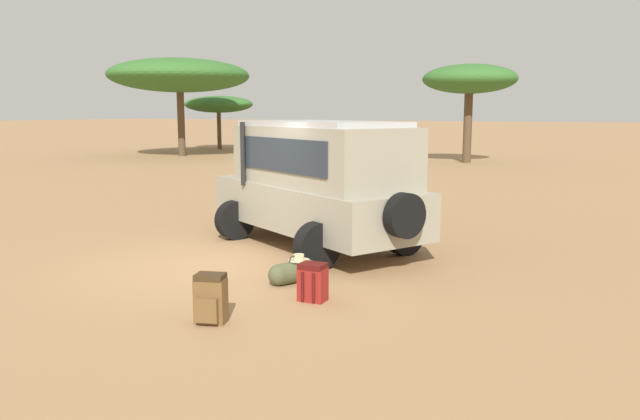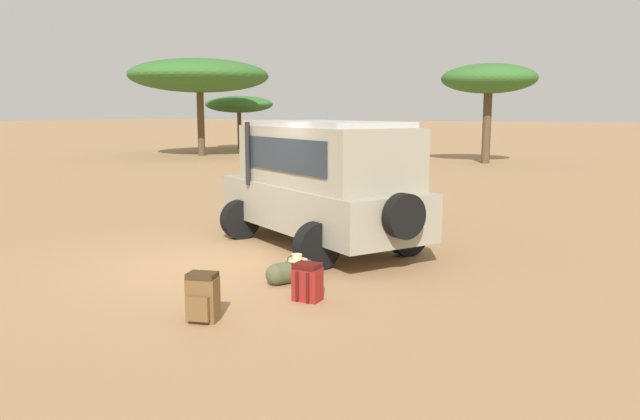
# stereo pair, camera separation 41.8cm
# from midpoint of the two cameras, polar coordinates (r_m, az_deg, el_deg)

# --- Properties ---
(ground_plane) EXTENTS (320.00, 320.00, 0.00)m
(ground_plane) POSITION_cam_midpoint_polar(r_m,az_deg,el_deg) (10.86, -10.90, -5.11)
(ground_plane) COLOR #9E754C
(safari_vehicle) EXTENTS (5.34, 3.95, 2.44)m
(safari_vehicle) POSITION_cam_midpoint_polar(r_m,az_deg,el_deg) (11.95, -1.21, 2.64)
(safari_vehicle) COLOR gray
(safari_vehicle) RESTS_ON ground_plane
(backpack_beside_front_wheel) EXTENTS (0.39, 0.40, 0.53)m
(backpack_beside_front_wheel) POSITION_cam_midpoint_polar(r_m,az_deg,el_deg) (8.76, -2.01, -6.64)
(backpack_beside_front_wheel) COLOR maroon
(backpack_beside_front_wheel) RESTS_ON ground_plane
(backpack_cluster_center) EXTENTS (0.43, 0.42, 0.63)m
(backpack_cluster_center) POSITION_cam_midpoint_polar(r_m,az_deg,el_deg) (7.99, -11.48, -8.02)
(backpack_cluster_center) COLOR brown
(backpack_cluster_center) RESTS_ON ground_plane
(duffel_bag_low_black_case) EXTENTS (0.55, 0.82, 0.43)m
(duffel_bag_low_black_case) POSITION_cam_midpoint_polar(r_m,az_deg,el_deg) (9.68, -3.67, -5.66)
(duffel_bag_low_black_case) COLOR #4C5133
(duffel_bag_low_black_case) RESTS_ON ground_plane
(acacia_tree_far_left) EXTENTS (4.96, 4.35, 3.69)m
(acacia_tree_far_left) POSITION_cam_midpoint_polar(r_m,az_deg,el_deg) (44.66, -9.53, 9.49)
(acacia_tree_far_left) COLOR brown
(acacia_tree_far_left) RESTS_ON ground_plane
(acacia_tree_left_mid) EXTENTS (7.94, 8.50, 5.67)m
(acacia_tree_left_mid) POSITION_cam_midpoint_polar(r_m,az_deg,el_deg) (38.11, -13.04, 11.88)
(acacia_tree_left_mid) COLOR brown
(acacia_tree_left_mid) RESTS_ON ground_plane
(acacia_tree_centre_back) EXTENTS (4.78, 4.15, 4.99)m
(acacia_tree_centre_back) POSITION_cam_midpoint_polar(r_m,az_deg,el_deg) (33.00, 13.14, 11.51)
(acacia_tree_centre_back) COLOR brown
(acacia_tree_centre_back) RESTS_ON ground_plane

